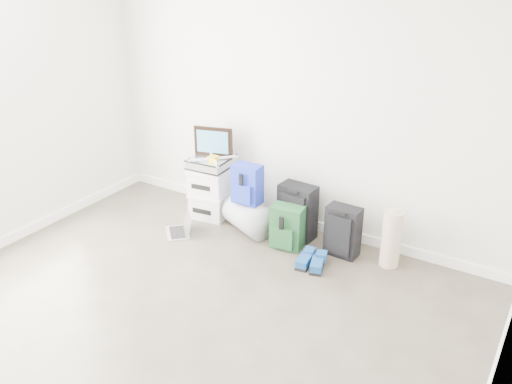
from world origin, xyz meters
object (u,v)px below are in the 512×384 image
Objects in this scene: boxes_stack at (210,193)px; duffel_bag at (249,216)px; large_suitcase at (297,212)px; carry_on at (342,232)px; briefcase at (208,164)px; laptop at (182,228)px.

duffel_bag is (0.54, -0.05, -0.12)m from boxes_stack.
boxes_stack is 0.55m from duffel_bag.
large_suitcase is 1.13× the size of carry_on.
carry_on is (1.56, 0.01, -0.03)m from boxes_stack.
briefcase is 1.08m from large_suitcase.
laptop is at bearing -101.23° from boxes_stack.
laptop is (-1.05, -0.56, -0.23)m from large_suitcase.
duffel_bag is 0.96× the size of large_suitcase.
large_suitcase is at bearing 72.94° from laptop.
duffel_bag is (0.54, -0.05, -0.46)m from briefcase.
briefcase is 0.74× the size of duffel_bag.
duffel_bag is at bearing 81.27° from laptop.
large_suitcase is 1.21m from laptop.
carry_on reaches higher than laptop.
briefcase is 0.71m from duffel_bag.
boxes_stack reaches higher than carry_on.
laptop is (-0.03, -0.47, -0.57)m from briefcase.
duffel_bag reaches higher than laptop.
carry_on is at bearing -5.27° from large_suitcase.
boxes_stack is 1.40× the size of briefcase.
briefcase is 0.81× the size of carry_on.
duffel_bag is 1.40× the size of laptop.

